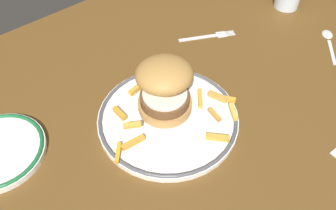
# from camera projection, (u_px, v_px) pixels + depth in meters

# --- Properties ---
(ground_plane) EXTENTS (1.34, 0.98, 0.04)m
(ground_plane) POSITION_uv_depth(u_px,v_px,m) (189.00, 118.00, 0.71)
(ground_plane) COLOR brown
(dinner_plate) EXTENTS (0.27, 0.27, 0.02)m
(dinner_plate) POSITION_uv_depth(u_px,v_px,m) (168.00, 118.00, 0.67)
(dinner_plate) COLOR white
(dinner_plate) RESTS_ON ground_plane
(burger) EXTENTS (0.13, 0.14, 0.11)m
(burger) POSITION_uv_depth(u_px,v_px,m) (165.00, 86.00, 0.64)
(burger) COLOR #B18044
(burger) RESTS_ON dinner_plate
(fries_pile) EXTENTS (0.27, 0.22, 0.03)m
(fries_pile) POSITION_uv_depth(u_px,v_px,m) (179.00, 115.00, 0.66)
(fries_pile) COLOR #C28C26
(fries_pile) RESTS_ON dinner_plate
(fork) EXTENTS (0.13, 0.08, 0.00)m
(fork) POSITION_uv_depth(u_px,v_px,m) (209.00, 36.00, 0.85)
(fork) COLOR silver
(fork) RESTS_ON ground_plane
(spoon) EXTENTS (0.11, 0.10, 0.01)m
(spoon) POSITION_uv_depth(u_px,v_px,m) (329.00, 37.00, 0.85)
(spoon) COLOR silver
(spoon) RESTS_ON ground_plane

